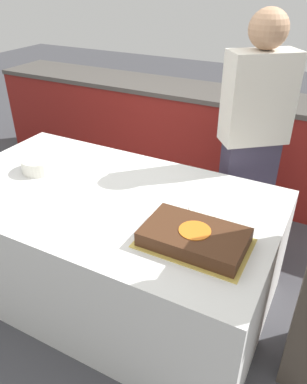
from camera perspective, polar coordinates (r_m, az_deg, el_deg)
name	(u,v)px	position (r m, az deg, el deg)	size (l,w,h in m)	color
ground_plane	(113,287)	(2.60, -6.21, -14.20)	(14.00, 14.00, 0.00)	#424247
back_counter	(205,139)	(3.57, 7.86, 7.98)	(4.40, 0.58, 0.92)	maroon
dining_table	(110,244)	(2.36, -6.71, -7.92)	(1.95, 1.10, 0.73)	white
cake	(194,237)	(1.75, 6.24, -6.86)	(0.51, 0.33, 0.08)	gold
plate_stack	(39,164)	(2.48, -16.99, 4.05)	(0.22, 0.22, 0.09)	white
side_plate_near_cake	(206,207)	(2.03, 7.97, -2.35)	(0.18, 0.18, 0.00)	white
person_cutting_cake	(252,144)	(2.50, 14.76, 7.12)	(0.44, 0.41, 1.66)	#383347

